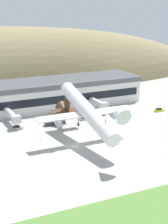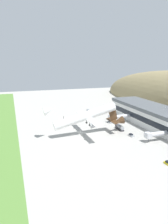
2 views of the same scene
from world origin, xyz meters
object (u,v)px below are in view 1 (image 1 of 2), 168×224
Objects in this scene: terminal_building at (42,93)px; service_car_0 at (159,110)px; jetway_0 at (12,115)px; service_car_1 at (17,128)px; cargo_airplane at (86,112)px; box_truck at (56,121)px; traffic_cone_0 at (40,140)px; service_car_2 at (84,118)px; jetway_1 at (99,103)px.

terminal_building is 54.07m from service_car_0.
jetway_0 is 3.51× the size of service_car_0.
service_car_1 is (-64.79, 3.57, 0.03)m from service_car_0.
cargo_airplane is at bearing -52.00° from service_car_1.
box_truck is 14.84× the size of traffic_cone_0.
terminal_building is at bearing 52.37° from service_car_1.
traffic_cone_0 is at bearing -168.87° from service_car_0.
jetway_0 is 27.52× the size of traffic_cone_0.
service_car_2 is 13.02m from box_truck.
jetway_0 is at bearing 100.72° from traffic_cone_0.
traffic_cone_0 is at bearing -148.30° from service_car_2.
service_car_1 reaches higher than service_car_2.
box_truck is at bearing -23.92° from jetway_0.
cargo_airplane is at bearing -156.52° from service_car_0.
service_car_0 is (24.89, -11.14, -3.38)m from jetway_1.
box_truck is (-24.08, -8.38, -2.48)m from jetway_1.
jetway_0 is at bearing -135.45° from terminal_building.
terminal_building reaches higher than service_car_0.
service_car_1 is 7.83× the size of traffic_cone_0.
cargo_airplane reaches higher than service_car_1.
jetway_1 reaches higher than traffic_cone_0.
box_truck reaches higher than traffic_cone_0.
service_car_1 is 15.86m from box_truck.
service_car_0 is 1.16× the size of service_car_2.
jetway_0 is at bearing 89.54° from service_car_1.
jetway_0 is at bearing 171.43° from service_car_0.
jetway_1 is 38.56m from cargo_airplane.
terminal_building is at bearing 109.62° from service_car_2.
service_car_0 is at bearing -24.11° from jetway_1.
box_truck reaches higher than service_car_2.
terminal_building is at bearing 147.27° from service_car_0.
service_car_1 is at bearing -169.25° from jetway_1.
service_car_1 is at bearing 176.85° from service_car_0.
jetway_1 is 42.70m from traffic_cone_0.
box_truck reaches higher than service_car_0.
jetway_1 reaches higher than service_car_0.
jetway_1 is at bearing 32.83° from traffic_cone_0.
jetway_0 reaches higher than service_car_0.
cargo_airplane is at bearing -91.31° from terminal_building.
terminal_building is 20.93× the size of service_car_1.
terminal_building is 27.12m from box_truck.
cargo_airplane reaches higher than service_car_0.
traffic_cone_0 is (4.15, -15.49, -0.36)m from service_car_1.
service_car_1 is at bearing 105.00° from traffic_cone_0.
cargo_airplane is 25.00m from box_truck.
service_car_2 is at bearing -144.77° from jetway_1.
jetway_0 is 0.33× the size of cargo_airplane.
terminal_building reaches higher than traffic_cone_0.
box_truck is (-48.97, 2.76, 0.90)m from service_car_0.
traffic_cone_0 is (-15.47, -40.95, -6.81)m from terminal_building.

